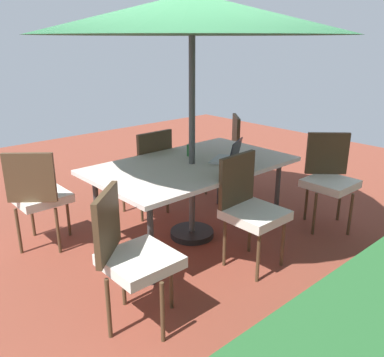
{
  "coord_description": "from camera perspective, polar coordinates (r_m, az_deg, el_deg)",
  "views": [
    {
      "loc": [
        2.52,
        2.8,
        1.91
      ],
      "look_at": [
        0.0,
        0.0,
        0.62
      ],
      "focal_mm": 38.3,
      "sensor_mm": 36.0,
      "label": 1
    }
  ],
  "objects": [
    {
      "name": "chair_north",
      "position": [
        3.55,
        8.03,
        -3.79
      ],
      "size": [
        0.46,
        0.47,
        0.98
      ],
      "rotation": [
        0.0,
        0.0,
        3.2
      ],
      "color": "silver",
      "rests_on": "ground_plane"
    },
    {
      "name": "chair_northwest",
      "position": [
        4.5,
        18.55,
        0.34
      ],
      "size": [
        0.59,
        0.59,
        0.98
      ],
      "rotation": [
        0.0,
        0.0,
        2.37
      ],
      "color": "silver",
      "rests_on": "ground_plane"
    },
    {
      "name": "ground_plane",
      "position": [
        4.23,
        0.0,
        -8.1
      ],
      "size": [
        10.0,
        10.0,
        0.02
      ],
      "primitive_type": "cube",
      "color": "brown"
    },
    {
      "name": "patio_umbrella",
      "position": [
        3.77,
        0.0,
        21.75
      ],
      "size": [
        2.79,
        2.79,
        2.28
      ],
      "color": "#4C4C4C",
      "rests_on": "ground_plane"
    },
    {
      "name": "chair_northeast",
      "position": [
        2.82,
        -8.56,
        -10.1
      ],
      "size": [
        0.59,
        0.59,
        0.98
      ],
      "rotation": [
        0.0,
        0.0,
        3.87
      ],
      "color": "silver",
      "rests_on": "ground_plane"
    },
    {
      "name": "chair_southwest",
      "position": [
        5.34,
        4.48,
        4.13
      ],
      "size": [
        0.59,
        0.58,
        0.98
      ],
      "rotation": [
        0.0,
        0.0,
        0.88
      ],
      "color": "silver",
      "rests_on": "ground_plane"
    },
    {
      "name": "chair_southeast",
      "position": [
        4.05,
        -20.62,
        -1.95
      ],
      "size": [
        0.58,
        0.59,
        0.98
      ],
      "rotation": [
        0.0,
        0.0,
        5.58
      ],
      "color": "silver",
      "rests_on": "ground_plane"
    },
    {
      "name": "chair_south",
      "position": [
        4.56,
        -6.22,
        1.51
      ],
      "size": [
        0.46,
        0.46,
        0.98
      ],
      "rotation": [
        0.0,
        0.0,
        0.0
      ],
      "color": "silver",
      "rests_on": "ground_plane"
    },
    {
      "name": "dining_table",
      "position": [
        3.95,
        0.0,
        1.45
      ],
      "size": [
        1.94,
        1.15,
        0.77
      ],
      "color": "silver",
      "rests_on": "ground_plane"
    },
    {
      "name": "cup",
      "position": [
        4.17,
        -0.31,
        3.97
      ],
      "size": [
        0.06,
        0.06,
        0.12
      ],
      "primitive_type": "cylinder",
      "color": "#286B33",
      "rests_on": "dining_table"
    },
    {
      "name": "laptop",
      "position": [
        4.01,
        5.09,
        3.09
      ],
      "size": [
        0.4,
        0.36,
        0.21
      ],
      "rotation": [
        0.0,
        0.0,
        0.45
      ],
      "color": "#B7B7BC",
      "rests_on": "dining_table"
    }
  ]
}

